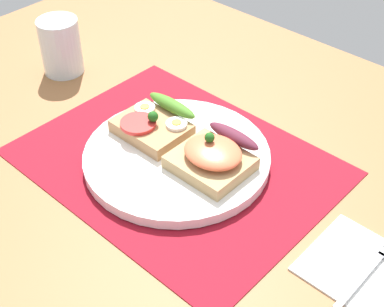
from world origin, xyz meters
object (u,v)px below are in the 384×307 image
plate (177,157)px  napkin (361,267)px  drinking_glass (61,46)px  sandwich_salmon (214,156)px  fork (370,268)px  sandwich_egg_tomato (154,124)px

plate → napkin: plate is taller
napkin → drinking_glass: (-62.16, 3.76, 4.66)cm
sandwich_salmon → drinking_glass: bearing=175.2°
drinking_glass → fork: bearing=-3.2°
fork → sandwich_salmon: bearing=179.3°
sandwich_egg_tomato → drinking_glass: drinking_glass is taller
sandwich_salmon → fork: size_ratio=0.74×
plate → sandwich_salmon: 6.58cm
plate → sandwich_egg_tomato: bearing=167.5°
sandwich_egg_tomato → sandwich_salmon: (11.72, 0.03, 0.40)cm
napkin → fork: bearing=11.1°
sandwich_salmon → napkin: bearing=-1.2°
plate → sandwich_salmon: bearing=12.8°
drinking_glass → plate: bearing=-8.0°
drinking_glass → sandwich_salmon: bearing=-4.8°
napkin → drinking_glass: bearing=176.5°
fork → drinking_glass: 63.39cm
sandwich_salmon → drinking_glass: (-38.44, 3.25, 1.18)cm
sandwich_salmon → napkin: sandwich_salmon is taller
sandwich_egg_tomato → drinking_glass: 26.97cm
plate → fork: size_ratio=1.90×
sandwich_salmon → sandwich_egg_tomato: bearing=-179.9°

